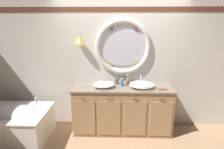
% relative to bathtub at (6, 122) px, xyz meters
% --- Properties ---
extents(ground_plane, '(14.00, 14.00, 0.00)m').
position_rel_bathtub_xyz_m(ground_plane, '(2.06, 0.10, -0.34)').
color(ground_plane, tan).
extents(back_wall_assembly, '(6.40, 0.26, 2.60)m').
position_rel_bathtub_xyz_m(back_wall_assembly, '(2.06, 0.68, 0.99)').
color(back_wall_assembly, silver).
rests_on(back_wall_assembly, ground_plane).
extents(vanity_counter, '(1.89, 0.59, 0.91)m').
position_rel_bathtub_xyz_m(vanity_counter, '(2.12, 0.37, 0.12)').
color(vanity_counter, tan).
rests_on(vanity_counter, ground_plane).
extents(bathtub, '(1.54, 0.93, 0.67)m').
position_rel_bathtub_xyz_m(bathtub, '(0.00, 0.00, 0.00)').
color(bathtub, white).
rests_on(bathtub, ground_plane).
extents(sink_basin_left, '(0.40, 0.40, 0.11)m').
position_rel_bathtub_xyz_m(sink_basin_left, '(1.76, 0.34, 0.63)').
color(sink_basin_left, white).
rests_on(sink_basin_left, vanity_counter).
extents(sink_basin_right, '(0.46, 0.46, 0.11)m').
position_rel_bathtub_xyz_m(sink_basin_right, '(2.48, 0.34, 0.63)').
color(sink_basin_right, white).
rests_on(sink_basin_right, vanity_counter).
extents(faucet_set_left, '(0.23, 0.13, 0.15)m').
position_rel_bathtub_xyz_m(faucet_set_left, '(1.76, 0.56, 0.63)').
color(faucet_set_left, silver).
rests_on(faucet_set_left, vanity_counter).
extents(faucet_set_right, '(0.22, 0.13, 0.18)m').
position_rel_bathtub_xyz_m(faucet_set_right, '(2.48, 0.56, 0.64)').
color(faucet_set_right, silver).
rests_on(faucet_set_right, vanity_counter).
extents(toothbrush_holder_left, '(0.08, 0.08, 0.22)m').
position_rel_bathtub_xyz_m(toothbrush_holder_left, '(2.00, 0.56, 0.63)').
color(toothbrush_holder_left, '#996647').
rests_on(toothbrush_holder_left, vanity_counter).
extents(toothbrush_holder_right, '(0.09, 0.09, 0.21)m').
position_rel_bathtub_xyz_m(toothbrush_holder_right, '(2.21, 0.55, 0.62)').
color(toothbrush_holder_right, '#996647').
rests_on(toothbrush_holder_right, vanity_counter).
extents(soap_dispenser, '(0.06, 0.07, 0.16)m').
position_rel_bathtub_xyz_m(soap_dispenser, '(2.11, 0.44, 0.64)').
color(soap_dispenser, '#388EBC').
rests_on(soap_dispenser, vanity_counter).
extents(folded_hand_towel, '(0.16, 0.13, 0.03)m').
position_rel_bathtub_xyz_m(folded_hand_towel, '(2.83, 0.27, 0.59)').
color(folded_hand_towel, '#936B56').
rests_on(folded_hand_towel, vanity_counter).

